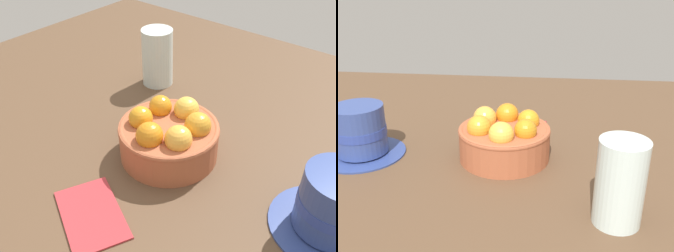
# 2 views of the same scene
# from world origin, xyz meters

# --- Properties ---
(ground_plane) EXTENTS (1.21, 1.05, 0.05)m
(ground_plane) POSITION_xyz_m (0.00, 0.00, -0.02)
(ground_plane) COLOR brown
(terracotta_bowl) EXTENTS (0.16, 0.16, 0.08)m
(terracotta_bowl) POSITION_xyz_m (0.00, -0.00, 0.04)
(terracotta_bowl) COLOR #AD5938
(terracotta_bowl) RESTS_ON ground_plane
(coffee_cup) EXTENTS (0.14, 0.14, 0.09)m
(coffee_cup) POSITION_xyz_m (0.25, 0.02, 0.04)
(coffee_cup) COLOR navy
(coffee_cup) RESTS_ON ground_plane
(water_glass) EXTENTS (0.06, 0.06, 0.12)m
(water_glass) POSITION_xyz_m (-0.16, 0.16, 0.06)
(water_glass) COLOR silver
(water_glass) RESTS_ON ground_plane
(folded_napkin) EXTENTS (0.14, 0.12, 0.01)m
(folded_napkin) POSITION_xyz_m (0.00, -0.16, 0.00)
(folded_napkin) COLOR #B23338
(folded_napkin) RESTS_ON ground_plane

